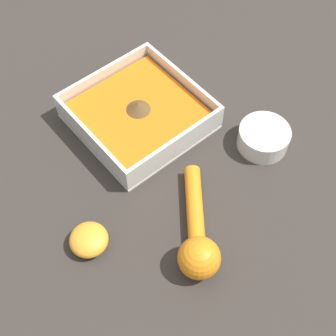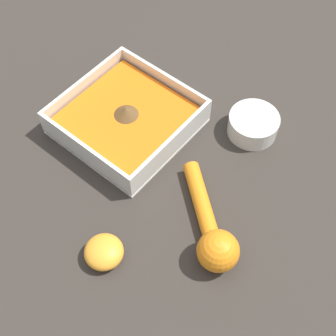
{
  "view_description": "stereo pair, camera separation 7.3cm",
  "coord_description": "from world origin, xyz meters",
  "px_view_note": "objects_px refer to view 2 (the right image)",
  "views": [
    {
      "loc": [
        -0.33,
        -0.42,
        0.64
      ],
      "look_at": [
        -0.07,
        -0.11,
        0.03
      ],
      "focal_mm": 50.0,
      "sensor_mm": 36.0,
      "label": 1
    },
    {
      "loc": [
        -0.38,
        -0.36,
        0.64
      ],
      "look_at": [
        -0.07,
        -0.11,
        0.03
      ],
      "focal_mm": 50.0,
      "sensor_mm": 36.0,
      "label": 2
    }
  ],
  "objects_px": {
    "spice_bowl": "(253,125)",
    "lemon_half": "(104,252)",
    "lemon_squeezer": "(213,236)",
    "square_dish": "(127,120)"
  },
  "relations": [
    {
      "from": "square_dish",
      "to": "spice_bowl",
      "type": "xyz_separation_m",
      "value": [
        0.13,
        -0.17,
        -0.0
      ]
    },
    {
      "from": "square_dish",
      "to": "lemon_squeezer",
      "type": "distance_m",
      "value": 0.26
    },
    {
      "from": "spice_bowl",
      "to": "lemon_squeezer",
      "type": "xyz_separation_m",
      "value": [
        -0.21,
        -0.07,
        0.01
      ]
    },
    {
      "from": "square_dish",
      "to": "lemon_half",
      "type": "distance_m",
      "value": 0.24
    },
    {
      "from": "spice_bowl",
      "to": "lemon_half",
      "type": "xyz_separation_m",
      "value": [
        -0.32,
        0.04,
        -0.0
      ]
    },
    {
      "from": "lemon_squeezer",
      "to": "lemon_half",
      "type": "distance_m",
      "value": 0.16
    },
    {
      "from": "square_dish",
      "to": "lemon_squeezer",
      "type": "bearing_deg",
      "value": -109.02
    },
    {
      "from": "lemon_half",
      "to": "spice_bowl",
      "type": "bearing_deg",
      "value": -6.29
    },
    {
      "from": "spice_bowl",
      "to": "lemon_squeezer",
      "type": "height_order",
      "value": "lemon_squeezer"
    },
    {
      "from": "spice_bowl",
      "to": "lemon_half",
      "type": "bearing_deg",
      "value": 173.71
    }
  ]
}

